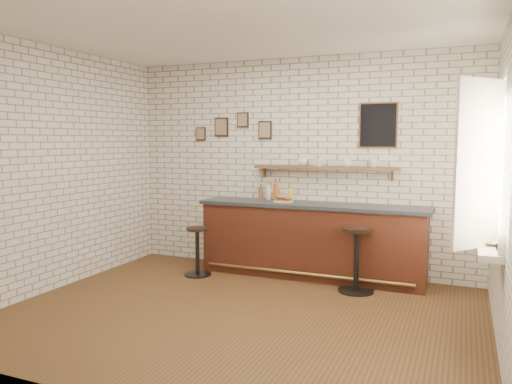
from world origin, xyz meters
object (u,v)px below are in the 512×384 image
book_lower (487,242)px  bitters_bottle_white (269,193)px  bar_counter (311,240)px  sandwich_plate (283,201)px  shelf_cup_b (320,163)px  bitters_bottle_amber (276,192)px  shelf_cup_a (303,162)px  shelf_cup_c (347,163)px  bar_stool_left (197,250)px  book_upper (487,240)px  bitters_bottle_brown (261,193)px  ciabatta_sandwich (284,198)px  shelf_cup_d (373,164)px  condiment_bottle_yellow (290,195)px  bar_stool_right (356,258)px

book_lower → bitters_bottle_white: bearing=138.1°
bar_counter → sandwich_plate: size_ratio=11.07×
book_lower → shelf_cup_b: bearing=129.1°
bitters_bottle_amber → shelf_cup_a: shelf_cup_a is taller
bitters_bottle_amber → shelf_cup_c: shelf_cup_c is taller
bar_stool_left → book_upper: book_upper is taller
bar_counter → sandwich_plate: sandwich_plate is taller
shelf_cup_a → shelf_cup_c: shelf_cup_a is taller
sandwich_plate → shelf_cup_b: shelf_cup_b is taller
shelf_cup_b → book_upper: 2.75m
sandwich_plate → bitters_bottle_brown: size_ratio=1.30×
bar_stool_left → book_upper: 3.75m
bitters_bottle_brown → ciabatta_sandwich: bearing=-20.9°
shelf_cup_a → shelf_cup_c: size_ratio=1.14×
shelf_cup_b → bar_stool_left: bearing=138.1°
bar_counter → shelf_cup_d: 1.32m
ciabatta_sandwich → shelf_cup_d: bearing=9.4°
shelf_cup_d → book_upper: bearing=-46.0°
bitters_bottle_amber → bar_stool_left: bearing=-142.1°
bitters_bottle_amber → shelf_cup_c: size_ratio=2.44×
ciabatta_sandwich → book_lower: 2.92m
bitters_bottle_brown → shelf_cup_b: size_ratio=2.15×
bitters_bottle_white → bitters_bottle_amber: bitters_bottle_amber is taller
shelf_cup_a → ciabatta_sandwich: bearing=-170.2°
bar_counter → bitters_bottle_brown: (-0.80, 0.16, 0.59)m
bar_stool_left → bitters_bottle_brown: bearing=46.2°
sandwich_plate → ciabatta_sandwich: size_ratio=1.09×
bar_counter → bitters_bottle_amber: (-0.58, 0.16, 0.62)m
bar_stool_left → bitters_bottle_white: bearing=41.6°
shelf_cup_d → book_upper: (1.32, -1.75, -0.59)m
bitters_bottle_brown → bitters_bottle_white: bearing=0.0°
bar_counter → shelf_cup_a: size_ratio=22.57×
condiment_bottle_yellow → shelf_cup_a: 0.49m
bitters_bottle_brown → shelf_cup_d: shelf_cup_d is taller
sandwich_plate → bar_stool_right: (1.11, -0.44, -0.59)m
bar_counter → bar_stool_right: 0.83m
shelf_cup_b → shelf_cup_d: 0.72m
sandwich_plate → bar_stool_left: size_ratio=0.42×
bar_counter → sandwich_plate: bearing=178.9°
bar_counter → condiment_bottle_yellow: (-0.36, 0.16, 0.59)m
bar_counter → book_upper: size_ratio=14.46×
bar_counter → condiment_bottle_yellow: size_ratio=15.54×
shelf_cup_b → bar_counter: bearing=-172.7°
ciabatta_sandwich → bar_stool_right: size_ratio=0.32×
ciabatta_sandwich → book_upper: bearing=-32.0°
bitters_bottle_brown → bitters_bottle_amber: bitters_bottle_amber is taller
bar_stool_right → shelf_cup_a: size_ratio=5.81×
shelf_cup_c → book_lower: shelf_cup_c is taller
ciabatta_sandwich → bitters_bottle_amber: size_ratio=0.88×
bar_stool_left → book_lower: (3.56, -1.00, 0.58)m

